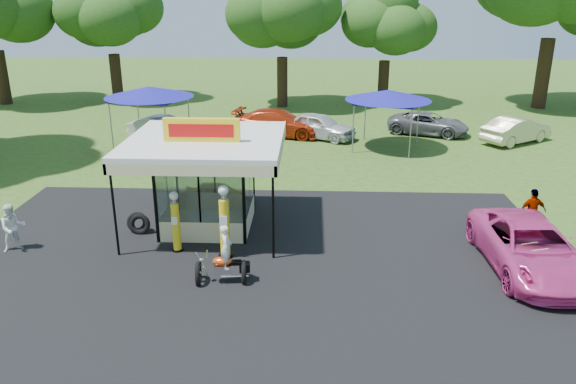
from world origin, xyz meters
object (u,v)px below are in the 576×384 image
tent_east (388,96)px  spectator_east_b (532,211)px  gas_pump_left (176,223)px  spectator_west (13,228)px  bg_car_e (516,130)px  kiosk_car (219,194)px  bg_car_d (428,123)px  bg_car_a (165,129)px  pink_sedan (530,247)px  gas_station_kiosk (207,181)px  tent_west (149,92)px  bg_car_b (279,123)px  motorcycle (225,260)px  gas_pump_right (224,224)px  bg_car_c (319,126)px  a_frame_sign (532,262)px

tent_east → spectator_east_b: bearing=-71.5°
gas_pump_left → spectator_west: size_ratio=1.28×
bg_car_e → spectator_east_b: bearing=129.0°
kiosk_car → bg_car_d: size_ratio=0.59×
bg_car_a → pink_sedan: bearing=-115.0°
gas_station_kiosk → tent_west: 12.27m
gas_pump_left → spectator_east_b: gas_pump_left is taller
gas_pump_left → bg_car_b: gas_pump_left is taller
motorcycle → bg_car_e: (14.19, 17.08, -0.01)m
pink_sedan → bg_car_d: 17.61m
gas_station_kiosk → spectator_west: bearing=-159.5°
spectator_west → gas_pump_right: bearing=-37.7°
pink_sedan → spectator_east_b: 3.03m
bg_car_c → gas_pump_right: bearing=-163.8°
pink_sedan → bg_car_c: (-6.38, 16.32, -0.02)m
kiosk_car → tent_west: tent_west is taller
bg_car_b → pink_sedan: bearing=-140.4°
spectator_west → bg_car_c: 18.75m
bg_car_a → tent_east: bearing=-74.8°
spectator_west → bg_car_a: (1.37, 14.65, -0.12)m
gas_pump_left → bg_car_a: gas_pump_left is taller
a_frame_sign → bg_car_d: size_ratio=0.22×
gas_pump_left → gas_pump_right: (1.68, -0.39, 0.18)m
motorcycle → tent_west: (-6.33, 15.25, 2.29)m
gas_pump_right → bg_car_c: (3.16, 15.91, -0.46)m
tent_west → bg_car_e: bearing=5.1°
kiosk_car → bg_car_b: (1.74, 11.71, 0.30)m
tent_east → bg_car_a: bearing=175.1°
kiosk_car → tent_east: tent_east is taller
bg_car_a → spectator_east_b: bearing=-107.2°
a_frame_sign → spectator_east_b: 3.59m
bg_car_a → bg_car_c: (8.90, 1.03, 0.04)m
bg_car_b → bg_car_e: bg_car_b is taller
bg_car_e → kiosk_car: bearing=90.0°
gas_pump_left → motorcycle: (1.91, -2.05, -0.27)m
motorcycle → bg_car_b: (0.52, 18.09, 0.03)m
motorcycle → tent_west: size_ratio=0.40×
gas_station_kiosk → bg_car_d: 18.24m
motorcycle → bg_car_a: bearing=103.3°
spectator_west → gas_station_kiosk: bearing=-15.3°
kiosk_car → bg_car_d: bearing=-40.8°
bg_car_b → bg_car_d: (9.02, 0.77, -0.12)m
bg_car_a → bg_car_e: bearing=-68.4°
gas_pump_right → bg_car_e: size_ratio=0.56×
bg_car_c → spectator_west: bearing=174.2°
gas_pump_right → bg_car_c: gas_pump_right is taller
bg_car_e → spectator_west: bearing=90.4°
gas_pump_left → spectator_east_b: bearing=9.4°
gas_pump_right → kiosk_car: bearing=101.8°
spectator_west → tent_east: 19.57m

